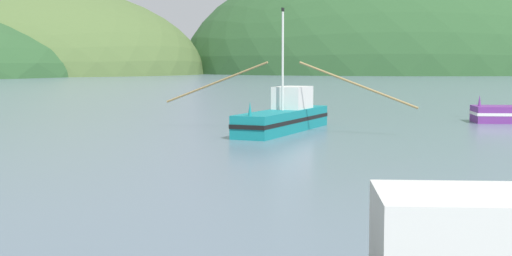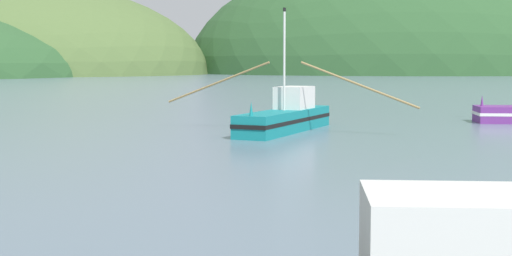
{
  "view_description": "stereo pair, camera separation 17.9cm",
  "coord_description": "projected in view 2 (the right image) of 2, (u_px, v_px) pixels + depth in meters",
  "views": [
    {
      "loc": [
        -4.47,
        0.9,
        3.84
      ],
      "look_at": [
        -0.33,
        26.81,
        1.4
      ],
      "focal_mm": 50.33,
      "sensor_mm": 36.0,
      "label": 1
    },
    {
      "loc": [
        -4.29,
        0.88,
        3.84
      ],
      "look_at": [
        -0.33,
        26.81,
        1.4
      ],
      "focal_mm": 50.33,
      "sensor_mm": 36.0,
      "label": 2
    }
  ],
  "objects": [
    {
      "name": "hill_far_left",
      "position": [
        414.0,
        73.0,
        249.9
      ],
      "size": [
        158.02,
        126.41,
        83.18
      ],
      "primitive_type": "ellipsoid",
      "color": "#2D562D",
      "rests_on": "ground"
    },
    {
      "name": "hill_far_center",
      "position": [
        0.0,
        74.0,
        216.12
      ],
      "size": [
        125.82,
        100.66,
        57.36
      ],
      "primitive_type": "ellipsoid",
      "color": "#516B38",
      "rests_on": "ground"
    },
    {
      "name": "fishing_boat_teal",
      "position": [
        286.0,
        116.0,
        39.48
      ],
      "size": [
        12.46,
        9.34,
        6.73
      ],
      "rotation": [
        0.0,
        0.0,
        4.14
      ],
      "color": "#147F84",
      "rests_on": "ground"
    }
  ]
}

